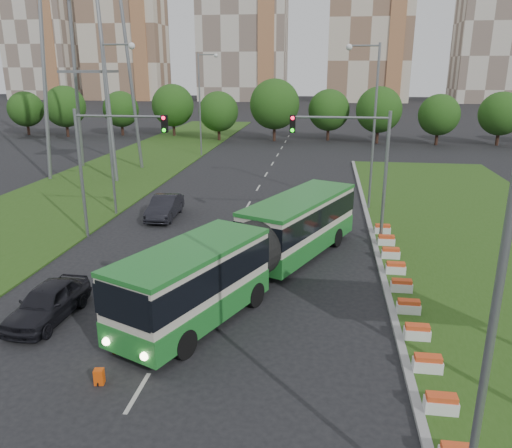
# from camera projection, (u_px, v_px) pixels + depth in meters

# --- Properties ---
(ground) EXTENTS (360.00, 360.00, 0.00)m
(ground) POSITION_uv_depth(u_px,v_px,m) (253.00, 314.00, 21.83)
(ground) COLOR black
(ground) RESTS_ON ground
(grass_median) EXTENTS (14.00, 60.00, 0.15)m
(grass_median) POSITION_uv_depth(u_px,v_px,m) (505.00, 261.00, 27.66)
(grass_median) COLOR #2A4F16
(grass_median) RESTS_ON ground
(median_kerb) EXTENTS (0.30, 60.00, 0.18)m
(median_kerb) POSITION_uv_depth(u_px,v_px,m) (377.00, 255.00, 28.57)
(median_kerb) COLOR gray
(median_kerb) RESTS_ON ground
(left_verge) EXTENTS (12.00, 110.00, 0.10)m
(left_verge) POSITION_uv_depth(u_px,v_px,m) (105.00, 180.00, 47.81)
(left_verge) COLOR #2A4F16
(left_verge) RESTS_ON ground
(lane_markings) EXTENTS (0.20, 100.00, 0.01)m
(lane_markings) POSITION_uv_depth(u_px,v_px,m) (252.00, 199.00, 41.13)
(lane_markings) COLOR #AEADA7
(lane_markings) RESTS_ON ground
(flower_planters) EXTENTS (1.10, 20.30, 0.60)m
(flower_planters) POSITION_uv_depth(u_px,v_px,m) (405.00, 295.00, 22.61)
(flower_planters) COLOR white
(flower_planters) RESTS_ON grass_median
(traffic_mast_median) EXTENTS (5.76, 0.32, 8.00)m
(traffic_mast_median) POSITION_uv_depth(u_px,v_px,m) (358.00, 157.00, 29.05)
(traffic_mast_median) COLOR gray
(traffic_mast_median) RESTS_ON ground
(traffic_mast_left) EXTENTS (5.76, 0.32, 8.00)m
(traffic_mast_left) POSITION_uv_depth(u_px,v_px,m) (104.00, 154.00, 30.10)
(traffic_mast_left) COLOR gray
(traffic_mast_left) RESTS_ON ground
(street_lamps) EXTENTS (36.00, 60.00, 12.00)m
(street_lamps) POSITION_uv_depth(u_px,v_px,m) (227.00, 143.00, 29.88)
(street_lamps) COLOR gray
(street_lamps) RESTS_ON ground
(tree_line) EXTENTS (120.00, 8.00, 9.00)m
(tree_line) POSITION_uv_depth(u_px,v_px,m) (377.00, 111.00, 71.16)
(tree_line) COLOR #1E4B14
(tree_line) RESTS_ON ground
(apartment_tower_west) EXTENTS (26.00, 15.00, 48.00)m
(apartment_tower_west) POSITION_uv_depth(u_px,v_px,m) (124.00, 25.00, 165.00)
(apartment_tower_west) COLOR beige
(apartment_tower_west) RESTS_ON ground
(apartment_tower_cwest) EXTENTS (28.00, 15.00, 52.00)m
(apartment_tower_cwest) POSITION_uv_depth(u_px,v_px,m) (243.00, 17.00, 159.14)
(apartment_tower_cwest) COLOR beige
(apartment_tower_cwest) RESTS_ON ground
(apartment_tower_ceast) EXTENTS (25.00, 15.00, 50.00)m
(apartment_tower_ceast) POSITION_uv_depth(u_px,v_px,m) (370.00, 19.00, 154.18)
(apartment_tower_ceast) COLOR beige
(apartment_tower_ceast) RESTS_ON ground
(apartment_tower_east) EXTENTS (27.00, 15.00, 47.00)m
(apartment_tower_east) POSITION_uv_depth(u_px,v_px,m) (506.00, 22.00, 149.37)
(apartment_tower_east) COLOR beige
(apartment_tower_east) RESTS_ON ground
(midrise_west) EXTENTS (22.00, 14.00, 36.00)m
(midrise_west) POSITION_uv_depth(u_px,v_px,m) (42.00, 45.00, 170.74)
(midrise_west) COLOR beige
(midrise_west) RESTS_ON ground
(articulated_bus) EXTENTS (2.83, 18.14, 2.99)m
(articulated_bus) POSITION_uv_depth(u_px,v_px,m) (253.00, 246.00, 24.81)
(articulated_bus) COLOR beige
(articulated_bus) RESTS_ON ground
(car_left_near) EXTENTS (2.09, 4.73, 1.58)m
(car_left_near) POSITION_uv_depth(u_px,v_px,m) (48.00, 302.00, 21.17)
(car_left_near) COLOR black
(car_left_near) RESTS_ON ground
(car_left_far) EXTENTS (1.90, 4.93, 1.60)m
(car_left_far) POSITION_uv_depth(u_px,v_px,m) (165.00, 207.00, 35.69)
(car_left_far) COLOR black
(car_left_far) RESTS_ON ground
(pedestrian) EXTENTS (0.56, 0.74, 1.82)m
(pedestrian) POSITION_uv_depth(u_px,v_px,m) (114.00, 330.00, 18.70)
(pedestrian) COLOR gray
(pedestrian) RESTS_ON ground
(shopping_trolley) EXTENTS (0.32, 0.34, 0.55)m
(shopping_trolley) POSITION_uv_depth(u_px,v_px,m) (99.00, 377.00, 16.94)
(shopping_trolley) COLOR #E04A0B
(shopping_trolley) RESTS_ON ground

